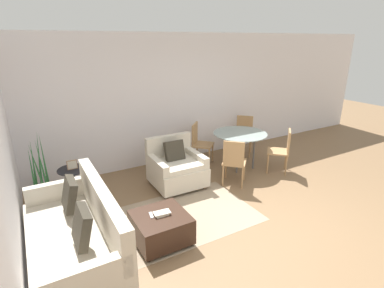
{
  "coord_description": "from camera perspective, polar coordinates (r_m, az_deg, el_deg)",
  "views": [
    {
      "loc": [
        -2.84,
        -2.54,
        2.61
      ],
      "look_at": [
        -0.2,
        2.05,
        0.75
      ],
      "focal_mm": 28.0,
      "sensor_mm": 36.0,
      "label": 1
    }
  ],
  "objects": [
    {
      "name": "ground_plane",
      "position": [
        4.62,
        15.64,
        -15.87
      ],
      "size": [
        20.0,
        20.0,
        0.0
      ],
      "primitive_type": "plane",
      "color": "brown"
    },
    {
      "name": "wall_back",
      "position": [
        6.56,
        -3.64,
        8.45
      ],
      "size": [
        12.0,
        0.06,
        2.75
      ],
      "color": "white",
      "rests_on": "ground_plane"
    },
    {
      "name": "wall_left",
      "position": [
        4.24,
        -32.43,
        -0.73
      ],
      "size": [
        0.06,
        12.0,
        2.75
      ],
      "color": "white",
      "rests_on": "ground_plane"
    },
    {
      "name": "area_rug",
      "position": [
        4.78,
        -2.43,
        -13.78
      ],
      "size": [
        2.35,
        1.49,
        0.01
      ],
      "color": "gray",
      "rests_on": "ground_plane"
    },
    {
      "name": "couch",
      "position": [
        4.02,
        -21.09,
        -16.87
      ],
      "size": [
        0.93,
        2.03,
        0.96
      ],
      "color": "beige",
      "rests_on": "ground_plane"
    },
    {
      "name": "armchair",
      "position": [
        5.61,
        -3.02,
        -4.52
      ],
      "size": [
        0.92,
        0.87,
        0.89
      ],
      "color": "beige",
      "rests_on": "ground_plane"
    },
    {
      "name": "ottoman",
      "position": [
        4.21,
        -5.95,
        -15.42
      ],
      "size": [
        0.71,
        0.69,
        0.4
      ],
      "color": "#382319",
      "rests_on": "ground_plane"
    },
    {
      "name": "book_stack",
      "position": [
        4.11,
        -5.81,
        -12.99
      ],
      "size": [
        0.23,
        0.15,
        0.04
      ],
      "color": "beige",
      "rests_on": "ottoman"
    },
    {
      "name": "tv_remote_primary",
      "position": [
        4.12,
        -7.77,
        -13.26
      ],
      "size": [
        0.07,
        0.15,
        0.01
      ],
      "color": "#B7B7BC",
      "rests_on": "ottoman"
    },
    {
      "name": "potted_plant",
      "position": [
        5.37,
        -26.46,
        -8.63
      ],
      "size": [
        0.37,
        0.37,
        1.32
      ],
      "color": "#333338",
      "rests_on": "ground_plane"
    },
    {
      "name": "side_table",
      "position": [
        5.37,
        -21.54,
        -6.14
      ],
      "size": [
        0.49,
        0.49,
        0.6
      ],
      "color": "black",
      "rests_on": "ground_plane"
    },
    {
      "name": "picture_frame",
      "position": [
        5.27,
        -21.87,
        -3.7
      ],
      "size": [
        0.16,
        0.06,
        0.15
      ],
      "color": "#8C6647",
      "rests_on": "side_table"
    },
    {
      "name": "dining_table",
      "position": [
        6.33,
        9.12,
        1.33
      ],
      "size": [
        1.11,
        1.11,
        0.77
      ],
      "color": "#8C9E99",
      "rests_on": "ground_plane"
    },
    {
      "name": "dining_chair_near_left",
      "position": [
        5.57,
        8.0,
        -2.96
      ],
      "size": [
        0.59,
        0.59,
        0.9
      ],
      "color": "tan",
      "rests_on": "ground_plane"
    },
    {
      "name": "dining_chair_near_right",
      "position": [
        6.36,
        16.9,
        -0.74
      ],
      "size": [
        0.59,
        0.59,
        0.9
      ],
      "color": "tan",
      "rests_on": "ground_plane"
    },
    {
      "name": "dining_chair_far_left",
      "position": [
        6.52,
        1.38,
        0.61
      ],
      "size": [
        0.59,
        0.59,
        0.9
      ],
      "color": "tan",
      "rests_on": "ground_plane"
    },
    {
      "name": "dining_chair_far_right",
      "position": [
        7.21,
        9.85,
        2.18
      ],
      "size": [
        0.59,
        0.59,
        0.9
      ],
      "color": "tan",
      "rests_on": "ground_plane"
    }
  ]
}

